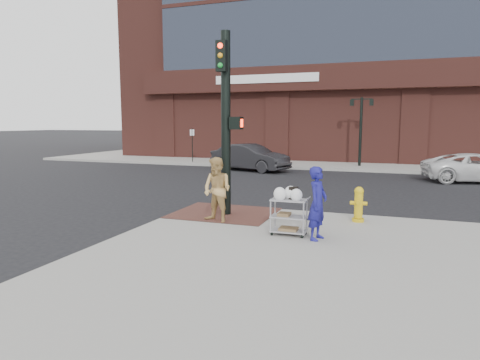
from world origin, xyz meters
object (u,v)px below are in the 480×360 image
at_px(pedestrian_tan, 217,190).
at_px(fire_hydrant, 359,204).
at_px(lamp_post, 361,124).
at_px(sedan_dark, 250,157).
at_px(utility_cart, 289,213).
at_px(woman_blue, 318,203).
at_px(minivan_white, 478,168).
at_px(traffic_signal_pole, 226,118).

xyz_separation_m(pedestrian_tan, fire_hydrant, (3.45, 1.26, -0.37)).
bearing_deg(fire_hydrant, lamp_post, 94.15).
bearing_deg(sedan_dark, pedestrian_tan, -148.53).
distance_m(utility_cart, fire_hydrant, 2.38).
height_order(woman_blue, pedestrian_tan, pedestrian_tan).
height_order(utility_cart, fire_hydrant, utility_cart).
xyz_separation_m(pedestrian_tan, utility_cart, (2.06, -0.67, -0.33)).
xyz_separation_m(sedan_dark, minivan_white, (11.26, -0.90, -0.10)).
bearing_deg(sedan_dark, traffic_signal_pole, -147.91).
bearing_deg(fire_hydrant, traffic_signal_pole, -174.51).
bearing_deg(pedestrian_tan, woman_blue, 0.31).
distance_m(pedestrian_tan, fire_hydrant, 3.69).
xyz_separation_m(woman_blue, fire_hydrant, (0.72, 2.08, -0.34)).
xyz_separation_m(utility_cart, fire_hydrant, (1.40, 1.93, -0.04)).
distance_m(lamp_post, utility_cart, 16.93).
bearing_deg(utility_cart, traffic_signal_pole, 143.69).
bearing_deg(minivan_white, traffic_signal_pole, 131.57).
height_order(woman_blue, minivan_white, woman_blue).
xyz_separation_m(woman_blue, sedan_dark, (-6.09, 13.58, -0.21)).
distance_m(traffic_signal_pole, utility_cart, 3.45).
bearing_deg(traffic_signal_pole, sedan_dark, 105.37).
bearing_deg(lamp_post, pedestrian_tan, -98.37).
distance_m(sedan_dark, fire_hydrant, 13.37).
height_order(traffic_signal_pole, woman_blue, traffic_signal_pole).
bearing_deg(fire_hydrant, utility_cart, -125.97).
bearing_deg(pedestrian_tan, minivan_white, 73.38).
relative_size(pedestrian_tan, sedan_dark, 0.37).
height_order(lamp_post, fire_hydrant, lamp_post).
bearing_deg(lamp_post, fire_hydrant, -85.85).
height_order(pedestrian_tan, minivan_white, pedestrian_tan).
bearing_deg(woman_blue, pedestrian_tan, 85.60).
relative_size(traffic_signal_pole, fire_hydrant, 5.42).
distance_m(traffic_signal_pole, woman_blue, 3.81).
distance_m(woman_blue, sedan_dark, 14.88).
height_order(traffic_signal_pole, minivan_white, traffic_signal_pole).
bearing_deg(pedestrian_tan, lamp_post, 98.69).
distance_m(lamp_post, fire_hydrant, 15.06).
height_order(traffic_signal_pole, pedestrian_tan, traffic_signal_pole).
bearing_deg(pedestrian_tan, traffic_signal_pole, 113.43).
relative_size(lamp_post, pedestrian_tan, 2.37).
height_order(lamp_post, minivan_white, lamp_post).
bearing_deg(minivan_white, fire_hydrant, 144.99).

